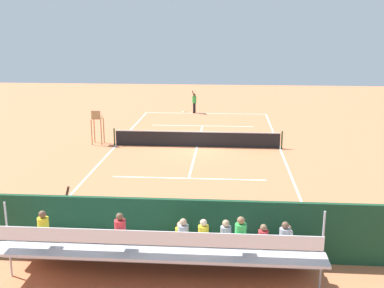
{
  "coord_description": "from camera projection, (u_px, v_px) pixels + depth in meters",
  "views": [
    {
      "loc": [
        -1.8,
        27.61,
        7.29
      ],
      "look_at": [
        0.0,
        4.0,
        1.2
      ],
      "focal_mm": 43.93,
      "sensor_mm": 36.0,
      "label": 1
    }
  ],
  "objects": [
    {
      "name": "tennis_racket",
      "position": [
        183.0,
        112.0,
        39.88
      ],
      "size": [
        0.59,
        0.38,
        0.03
      ],
      "color": "black",
      "rests_on": "ground"
    },
    {
      "name": "tennis_net",
      "position": [
        197.0,
        139.0,
        28.48
      ],
      "size": [
        10.3,
        0.1,
        1.07
      ],
      "color": "black",
      "rests_on": "ground"
    },
    {
      "name": "equipment_bag",
      "position": [
        167.0,
        244.0,
        15.63
      ],
      "size": [
        0.9,
        0.36,
        0.36
      ],
      "primitive_type": "cube",
      "color": "black",
      "rests_on": "ground"
    },
    {
      "name": "line_judge",
      "position": [
        65.0,
        213.0,
        16.0
      ],
      "size": [
        0.43,
        0.55,
        1.93
      ],
      "color": "#232328",
      "rests_on": "ground"
    },
    {
      "name": "court_line_markings",
      "position": [
        197.0,
        147.0,
        28.64
      ],
      "size": [
        10.1,
        22.2,
        0.01
      ],
      "color": "white",
      "rests_on": "ground"
    },
    {
      "name": "backdrop_wall",
      "position": [
        168.0,
        229.0,
        14.84
      ],
      "size": [
        18.0,
        0.16,
        2.0
      ],
      "primitive_type": "cube",
      "color": "#194228",
      "rests_on": "ground"
    },
    {
      "name": "bleacher_stand",
      "position": [
        169.0,
        250.0,
        13.51
      ],
      "size": [
        9.06,
        2.4,
        2.48
      ],
      "color": "#B2B2B7",
      "rests_on": "ground"
    },
    {
      "name": "tennis_player",
      "position": [
        194.0,
        101.0,
        39.16
      ],
      "size": [
        0.46,
        0.56,
        1.93
      ],
      "color": "black",
      "rests_on": "ground"
    },
    {
      "name": "umpire_chair",
      "position": [
        97.0,
        123.0,
        28.94
      ],
      "size": [
        0.67,
        0.67,
        2.14
      ],
      "color": "#A88456",
      "rests_on": "ground"
    },
    {
      "name": "tennis_ball_far",
      "position": [
        202.0,
        122.0,
        35.76
      ],
      "size": [
        0.07,
        0.07,
        0.07
      ],
      "primitive_type": "sphere",
      "color": "#CCDB33",
      "rests_on": "ground"
    },
    {
      "name": "tennis_ball_near",
      "position": [
        223.0,
        117.0,
        37.43
      ],
      "size": [
        0.07,
        0.07,
        0.07
      ],
      "primitive_type": "sphere",
      "color": "#CCDB33",
      "rests_on": "ground"
    },
    {
      "name": "ground_plane",
      "position": [
        197.0,
        147.0,
        28.61
      ],
      "size": [
        60.0,
        60.0,
        0.0
      ],
      "primitive_type": "plane",
      "color": "#CC7047"
    },
    {
      "name": "courtside_bench",
      "position": [
        219.0,
        233.0,
        15.53
      ],
      "size": [
        1.8,
        0.4,
        0.93
      ],
      "color": "#234C2D",
      "rests_on": "ground"
    }
  ]
}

